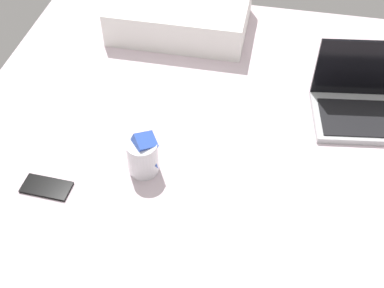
# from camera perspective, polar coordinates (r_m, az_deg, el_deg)

# --- Properties ---
(bed_mattress) EXTENTS (1.80, 1.40, 0.18)m
(bed_mattress) POSITION_cam_1_polar(r_m,az_deg,el_deg) (1.67, 5.84, 0.49)
(bed_mattress) COLOR silver
(bed_mattress) RESTS_ON ground
(laptop) EXTENTS (0.36, 0.27, 0.23)m
(laptop) POSITION_cam_1_polar(r_m,az_deg,el_deg) (1.69, 19.43, 4.46)
(laptop) COLOR #B7BABC
(laptop) RESTS_ON bed_mattress
(snack_cup) EXTENTS (0.09, 0.09, 0.14)m
(snack_cup) POSITION_cam_1_polar(r_m,az_deg,el_deg) (1.42, -5.70, -1.34)
(snack_cup) COLOR silver
(snack_cup) RESTS_ON bed_mattress
(cell_phone) EXTENTS (0.14, 0.07, 0.01)m
(cell_phone) POSITION_cam_1_polar(r_m,az_deg,el_deg) (1.47, -16.51, -4.82)
(cell_phone) COLOR black
(cell_phone) RESTS_ON bed_mattress
(pillow) EXTENTS (0.52, 0.36, 0.13)m
(pillow) POSITION_cam_1_polar(r_m,az_deg,el_deg) (1.98, -1.35, 14.92)
(pillow) COLOR white
(pillow) RESTS_ON bed_mattress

